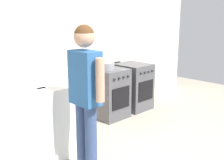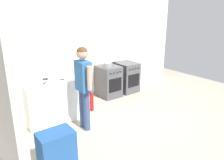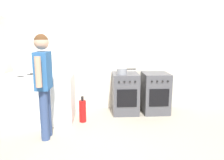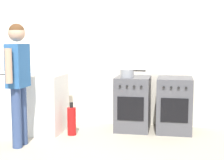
{
  "view_description": "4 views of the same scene",
  "coord_description": "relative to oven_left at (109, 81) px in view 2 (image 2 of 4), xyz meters",
  "views": [
    {
      "loc": [
        -2.86,
        -1.77,
        1.74
      ],
      "look_at": [
        -0.23,
        0.9,
        0.86
      ],
      "focal_mm": 45.0,
      "sensor_mm": 36.0,
      "label": 1
    },
    {
      "loc": [
        -2.98,
        -3.0,
        2.27
      ],
      "look_at": [
        -0.27,
        0.6,
        0.83
      ],
      "focal_mm": 35.0,
      "sensor_mm": 36.0,
      "label": 2
    },
    {
      "loc": [
        -0.2,
        -2.89,
        1.6
      ],
      "look_at": [
        0.01,
        0.65,
        0.9
      ],
      "focal_mm": 35.0,
      "sensor_mm": 36.0,
      "label": 3
    },
    {
      "loc": [
        0.98,
        -3.76,
        1.46
      ],
      "look_at": [
        0.17,
        0.71,
        0.9
      ],
      "focal_mm": 55.0,
      "sensor_mm": 36.0,
      "label": 4
    }
  ],
  "objects": [
    {
      "name": "ground_plane",
      "position": [
        -0.35,
        -1.58,
        -0.43
      ],
      "size": [
        8.0,
        8.0,
        0.0
      ],
      "primitive_type": "plane",
      "color": "#ADA38E"
    },
    {
      "name": "knife_utility",
      "position": [
        -1.65,
        -0.52,
        0.48
      ],
      "size": [
        0.25,
        0.05,
        0.01
      ],
      "color": "silver",
      "rests_on": "counter_unit"
    },
    {
      "name": "recycling_crate_lower",
      "position": [
        -2.3,
        -1.82,
        -0.29
      ],
      "size": [
        0.52,
        0.36,
        0.28
      ],
      "primitive_type": "cube",
      "color": "#235193",
      "rests_on": "ground"
    },
    {
      "name": "oven_right",
      "position": [
        0.65,
        -0.0,
        -0.0
      ],
      "size": [
        0.53,
        0.62,
        0.85
      ],
      "color": "#4C4C51",
      "rests_on": "ground"
    },
    {
      "name": "fire_extinguisher",
      "position": [
        -0.87,
        -0.48,
        -0.21
      ],
      "size": [
        0.13,
        0.13,
        0.5
      ],
      "color": "red",
      "rests_on": "ground"
    },
    {
      "name": "knife_bread",
      "position": [
        -1.72,
        -0.26,
        0.48
      ],
      "size": [
        0.35,
        0.09,
        0.01
      ],
      "color": "silver",
      "rests_on": "counter_unit"
    },
    {
      "name": "oven_left",
      "position": [
        0.0,
        0.0,
        0.0
      ],
      "size": [
        0.54,
        0.62,
        0.85
      ],
      "color": "#4C4C51",
      "rests_on": "ground"
    },
    {
      "name": "person",
      "position": [
        -1.4,
        -1.12,
        0.56
      ],
      "size": [
        0.22,
        0.57,
        1.65
      ],
      "color": "#384C7A",
      "rests_on": "ground"
    },
    {
      "name": "counter_unit",
      "position": [
        -1.7,
        -0.38,
        0.02
      ],
      "size": [
        1.3,
        0.7,
        0.9
      ],
      "primitive_type": "cube",
      "color": "white",
      "rests_on": "ground"
    },
    {
      "name": "knife_paring",
      "position": [
        -1.93,
        -0.52,
        0.48
      ],
      "size": [
        0.19,
        0.13,
        0.01
      ],
      "color": "silver",
      "rests_on": "counter_unit"
    },
    {
      "name": "knife_chef",
      "position": [
        -1.94,
        -0.3,
        0.48
      ],
      "size": [
        0.31,
        0.09,
        0.01
      ],
      "color": "silver",
      "rests_on": "counter_unit"
    },
    {
      "name": "recycling_crate_upper",
      "position": [
        -2.3,
        -1.82,
        -0.01
      ],
      "size": [
        0.52,
        0.36,
        0.28
      ],
      "primitive_type": "cube",
      "color": "#235193",
      "rests_on": "recycling_crate_lower"
    },
    {
      "name": "back_wall",
      "position": [
        -0.35,
        0.37,
        0.87
      ],
      "size": [
        6.0,
        0.1,
        2.6
      ],
      "primitive_type": "cube",
      "color": "silver",
      "rests_on": "ground"
    },
    {
      "name": "pot",
      "position": [
        -0.08,
        -0.09,
        0.49
      ],
      "size": [
        0.39,
        0.21,
        0.12
      ],
      "color": "gray",
      "rests_on": "oven_left"
    }
  ]
}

